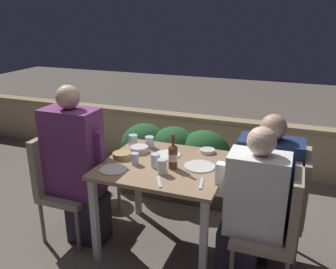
% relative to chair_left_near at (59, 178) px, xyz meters
% --- Properties ---
extents(ground_plane, '(16.00, 16.00, 0.00)m').
position_rel_chair_left_near_xyz_m(ground_plane, '(0.92, 0.15, -0.54)').
color(ground_plane, '#665B51').
extents(parapet_wall, '(9.00, 0.18, 0.64)m').
position_rel_chair_left_near_xyz_m(parapet_wall, '(0.92, 1.92, -0.21)').
color(parapet_wall, tan).
rests_on(parapet_wall, ground_plane).
extents(dining_table, '(0.96, 0.87, 0.76)m').
position_rel_chair_left_near_xyz_m(dining_table, '(0.92, 0.15, 0.12)').
color(dining_table, '#937556').
rests_on(dining_table, ground_plane).
extents(planter_hedge, '(1.20, 0.47, 0.76)m').
position_rel_chair_left_near_xyz_m(planter_hedge, '(0.68, 1.02, -0.12)').
color(planter_hedge, brown).
rests_on(planter_hedge, ground_plane).
extents(chair_left_near, '(0.42, 0.42, 0.92)m').
position_rel_chair_left_near_xyz_m(chair_left_near, '(0.00, 0.00, 0.00)').
color(chair_left_near, gray).
rests_on(chair_left_near, ground_plane).
extents(person_purple_stripe, '(0.51, 0.26, 1.36)m').
position_rel_chair_left_near_xyz_m(person_purple_stripe, '(0.20, -0.00, 0.14)').
color(person_purple_stripe, '#282833').
rests_on(person_purple_stripe, ground_plane).
extents(chair_left_far, '(0.42, 0.42, 0.92)m').
position_rel_chair_left_near_xyz_m(chair_left_far, '(0.01, 0.33, 0.00)').
color(chair_left_far, gray).
rests_on(chair_left_far, ground_plane).
extents(chair_right_near, '(0.42, 0.42, 0.92)m').
position_rel_chair_left_near_xyz_m(chair_right_near, '(1.82, -0.03, 0.00)').
color(chair_right_near, gray).
rests_on(chair_right_near, ground_plane).
extents(person_white_polo, '(0.49, 0.26, 1.20)m').
position_rel_chair_left_near_xyz_m(person_white_polo, '(1.62, -0.03, 0.06)').
color(person_white_polo, '#282833').
rests_on(person_white_polo, ground_plane).
extents(chair_right_far, '(0.42, 0.42, 0.92)m').
position_rel_chair_left_near_xyz_m(chair_right_far, '(1.87, 0.28, 0.00)').
color(chair_right_far, gray).
rests_on(chair_right_far, ground_plane).
extents(person_navy_jumper, '(0.52, 0.26, 1.20)m').
position_rel_chair_left_near_xyz_m(person_navy_jumper, '(1.67, 0.28, 0.06)').
color(person_navy_jumper, '#282833').
rests_on(person_navy_jumper, ground_plane).
extents(beer_bottle, '(0.07, 0.07, 0.27)m').
position_rel_chair_left_near_xyz_m(beer_bottle, '(1.01, 0.08, 0.32)').
color(beer_bottle, brown).
rests_on(beer_bottle, dining_table).
extents(plate_0, '(0.24, 0.24, 0.01)m').
position_rel_chair_left_near_xyz_m(plate_0, '(1.19, 0.18, 0.22)').
color(plate_0, silver).
rests_on(plate_0, dining_table).
extents(plate_1, '(0.22, 0.22, 0.01)m').
position_rel_chair_left_near_xyz_m(plate_1, '(0.88, 0.31, 0.22)').
color(plate_1, white).
rests_on(plate_1, dining_table).
extents(plate_2, '(0.21, 0.21, 0.01)m').
position_rel_chair_left_near_xyz_m(plate_2, '(0.60, -0.10, 0.22)').
color(plate_2, silver).
rests_on(plate_2, dining_table).
extents(bowl_0, '(0.13, 0.13, 0.03)m').
position_rel_chair_left_near_xyz_m(bowl_0, '(1.17, 0.48, 0.24)').
color(bowl_0, beige).
rests_on(bowl_0, dining_table).
extents(bowl_1, '(0.15, 0.15, 0.05)m').
position_rel_chair_left_near_xyz_m(bowl_1, '(0.55, 0.13, 0.25)').
color(bowl_1, tan).
rests_on(bowl_1, dining_table).
extents(bowl_2, '(0.15, 0.15, 0.05)m').
position_rel_chair_left_near_xyz_m(bowl_2, '(0.62, 0.30, 0.25)').
color(bowl_2, beige).
rests_on(bowl_2, dining_table).
extents(glass_cup_0, '(0.08, 0.08, 0.10)m').
position_rel_chair_left_near_xyz_m(glass_cup_0, '(0.67, 0.43, 0.27)').
color(glass_cup_0, silver).
rests_on(glass_cup_0, dining_table).
extents(glass_cup_1, '(0.07, 0.07, 0.11)m').
position_rel_chair_left_near_xyz_m(glass_cup_1, '(0.97, -0.03, 0.28)').
color(glass_cup_1, silver).
rests_on(glass_cup_1, dining_table).
extents(glass_cup_2, '(0.06, 0.06, 0.09)m').
position_rel_chair_left_near_xyz_m(glass_cup_2, '(0.70, 0.05, 0.26)').
color(glass_cup_2, silver).
rests_on(glass_cup_2, dining_table).
extents(glass_cup_3, '(0.07, 0.07, 0.11)m').
position_rel_chair_left_near_xyz_m(glass_cup_3, '(0.88, 0.06, 0.27)').
color(glass_cup_3, silver).
rests_on(glass_cup_3, dining_table).
extents(glass_cup_4, '(0.08, 0.08, 0.10)m').
position_rel_chair_left_near_xyz_m(glass_cup_4, '(0.51, 0.42, 0.27)').
color(glass_cup_4, silver).
rests_on(glass_cup_4, dining_table).
extents(fork_0, '(0.05, 0.17, 0.01)m').
position_rel_chair_left_near_xyz_m(fork_0, '(1.28, -0.09, 0.22)').
color(fork_0, silver).
rests_on(fork_0, dining_table).
extents(fork_1, '(0.10, 0.16, 0.01)m').
position_rel_chair_left_near_xyz_m(fork_1, '(1.00, -0.17, 0.22)').
color(fork_1, silver).
rests_on(fork_1, dining_table).
extents(potted_plant, '(0.30, 0.30, 0.75)m').
position_rel_chair_left_near_xyz_m(potted_plant, '(-0.22, 0.82, -0.08)').
color(potted_plant, '#9E5638').
rests_on(potted_plant, ground_plane).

